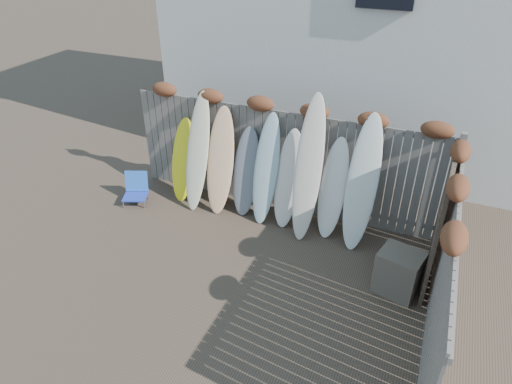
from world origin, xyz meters
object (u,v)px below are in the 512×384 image
at_px(beach_chair, 136,189).
at_px(wooden_crate, 399,272).
at_px(lattice_panel, 438,227).
at_px(surfboard_0, 183,160).

height_order(beach_chair, wooden_crate, wooden_crate).
xyz_separation_m(beach_chair, lattice_panel, (5.62, -0.18, 0.74)).
distance_m(beach_chair, surfboard_0, 1.12).
relative_size(lattice_panel, surfboard_0, 1.20).
distance_m(lattice_panel, surfboard_0, 4.87).
bearing_deg(wooden_crate, surfboard_0, 164.96).
distance_m(beach_chair, wooden_crate, 5.25).
bearing_deg(beach_chair, wooden_crate, -6.84).
distance_m(wooden_crate, lattice_panel, 0.89).
relative_size(beach_chair, surfboard_0, 0.36).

